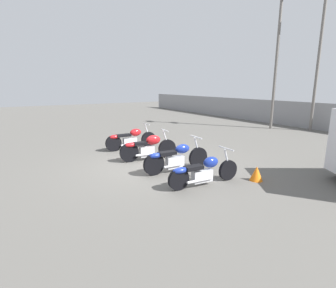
% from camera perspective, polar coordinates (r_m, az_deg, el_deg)
% --- Properties ---
extents(ground_plane, '(60.00, 60.00, 0.00)m').
position_cam_1_polar(ground_plane, '(8.77, -3.16, -4.58)').
color(ground_plane, '#5B5954').
extents(light_pole_left, '(0.70, 0.35, 7.57)m').
position_cam_1_polar(light_pole_left, '(17.20, 22.67, 18.00)').
color(light_pole_left, slate).
rests_on(light_pole_left, ground_plane).
extents(light_pole_right, '(0.70, 0.35, 7.80)m').
position_cam_1_polar(light_pole_right, '(17.36, 30.17, 17.63)').
color(light_pole_right, slate).
rests_on(light_pole_right, ground_plane).
extents(motorcycle_slot_0, '(0.60, 2.21, 1.02)m').
position_cam_1_polar(motorcycle_slot_0, '(10.91, -8.17, 1.11)').
color(motorcycle_slot_0, black).
rests_on(motorcycle_slot_0, ground_plane).
extents(motorcycle_slot_1, '(0.58, 2.10, 1.04)m').
position_cam_1_polar(motorcycle_slot_1, '(9.28, -4.36, -0.71)').
color(motorcycle_slot_1, black).
rests_on(motorcycle_slot_1, ground_plane).
extents(motorcycle_slot_2, '(0.60, 2.24, 1.02)m').
position_cam_1_polar(motorcycle_slot_2, '(8.02, 1.66, -3.04)').
color(motorcycle_slot_2, black).
rests_on(motorcycle_slot_2, ground_plane).
extents(motorcycle_slot_3, '(0.60, 2.16, 0.94)m').
position_cam_1_polar(motorcycle_slot_3, '(6.99, 7.57, -5.93)').
color(motorcycle_slot_3, black).
rests_on(motorcycle_slot_3, ground_plane).
extents(traffic_cone_far, '(0.36, 0.36, 0.41)m').
position_cam_1_polar(traffic_cone_far, '(7.72, 18.70, -6.09)').
color(traffic_cone_far, orange).
rests_on(traffic_cone_far, ground_plane).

